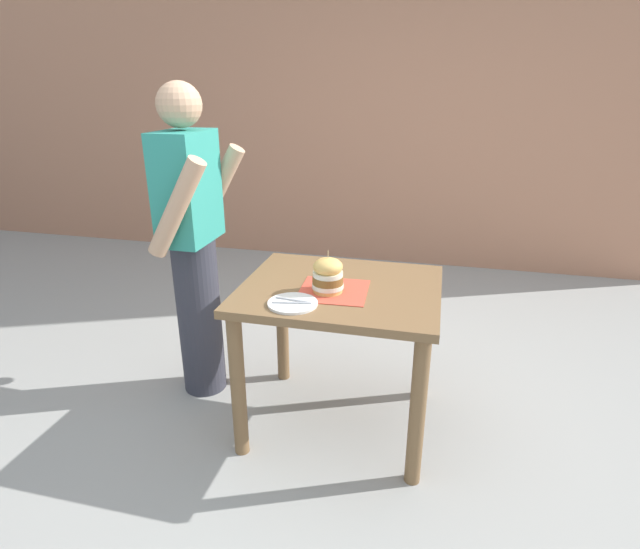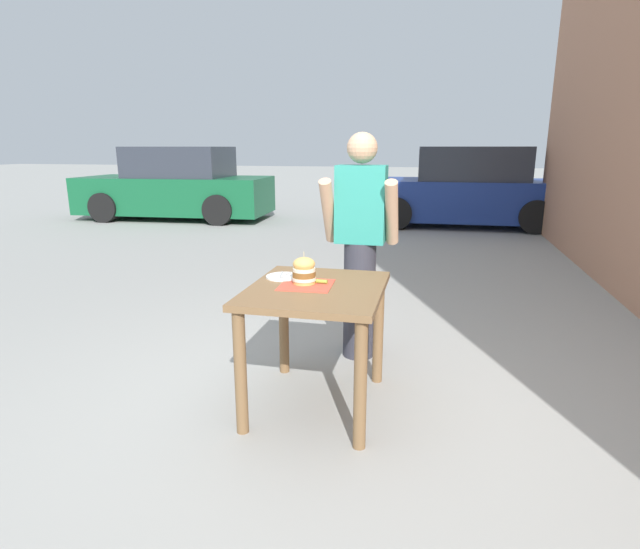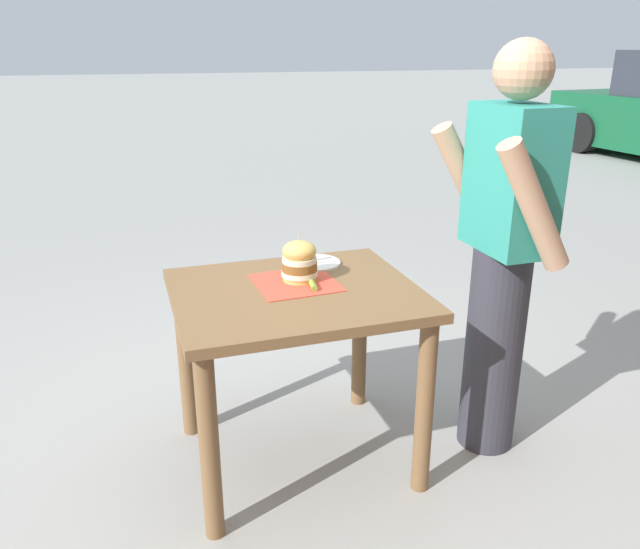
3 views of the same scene
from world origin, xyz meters
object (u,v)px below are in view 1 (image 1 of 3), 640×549
object	(u,v)px
side_plate_with_forks	(293,303)
diner_across_table	(193,243)
patio_table	(340,314)
parked_car_far_end	(102,127)
pickle_spear	(328,281)
sandwich	(328,275)

from	to	relation	value
side_plate_with_forks	diner_across_table	xyz separation A→B (m)	(0.39, 0.66, 0.10)
patio_table	side_plate_with_forks	bearing A→B (deg)	147.91
diner_across_table	parked_car_far_end	xyz separation A→B (m)	(8.11, 6.45, -0.16)
side_plate_with_forks	parked_car_far_end	world-z (taller)	parked_car_far_end
pickle_spear	parked_car_far_end	xyz separation A→B (m)	(8.24, 7.21, -0.07)
pickle_spear	parked_car_far_end	world-z (taller)	parked_car_far_end
side_plate_with_forks	diner_across_table	bearing A→B (deg)	59.25
pickle_spear	diner_across_table	distance (m)	0.77
patio_table	diner_across_table	size ratio (longest dim) A/B	0.55
side_plate_with_forks	parked_car_far_end	bearing A→B (deg)	39.91
sandwich	pickle_spear	xyz separation A→B (m)	(0.10, 0.02, -0.07)
patio_table	sandwich	bearing A→B (deg)	153.82
parked_car_far_end	pickle_spear	bearing A→B (deg)	-138.80
patio_table	diner_across_table	xyz separation A→B (m)	(0.14, 0.82, 0.26)
sandwich	pickle_spear	size ratio (longest dim) A/B	2.54
sandwich	pickle_spear	world-z (taller)	sandwich
pickle_spear	parked_car_far_end	bearing A→B (deg)	41.20
pickle_spear	side_plate_with_forks	world-z (taller)	pickle_spear
pickle_spear	side_plate_with_forks	size ratio (longest dim) A/B	0.35
sandwich	diner_across_table	xyz separation A→B (m)	(0.22, 0.78, 0.03)
pickle_spear	side_plate_with_forks	xyz separation A→B (m)	(-0.27, 0.09, -0.01)
sandwich	side_plate_with_forks	bearing A→B (deg)	145.18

